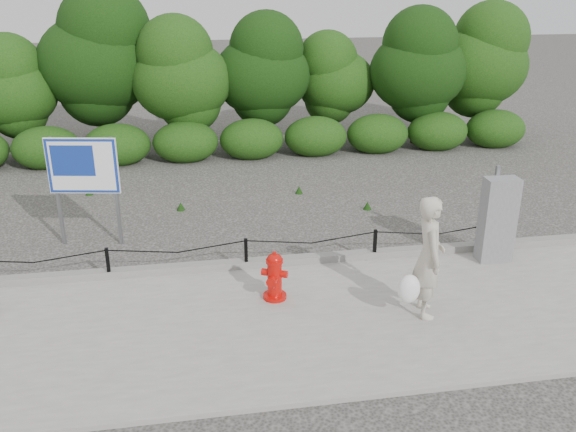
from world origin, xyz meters
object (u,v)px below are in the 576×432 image
at_px(utility_cabinet, 497,220).
at_px(pedestrian, 428,259).
at_px(fire_hydrant, 274,276).
at_px(advertising_sign, 83,171).

bearing_deg(utility_cabinet, pedestrian, -138.70).
bearing_deg(pedestrian, utility_cabinet, -42.28).
bearing_deg(fire_hydrant, advertising_sign, 161.75).
bearing_deg(advertising_sign, fire_hydrant, -31.47).
bearing_deg(advertising_sign, utility_cabinet, -5.72).
height_order(fire_hydrant, pedestrian, pedestrian).
distance_m(pedestrian, utility_cabinet, 2.68).
distance_m(fire_hydrant, pedestrian, 2.54).
bearing_deg(pedestrian, fire_hydrant, 77.42).
bearing_deg(pedestrian, advertising_sign, 64.04).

